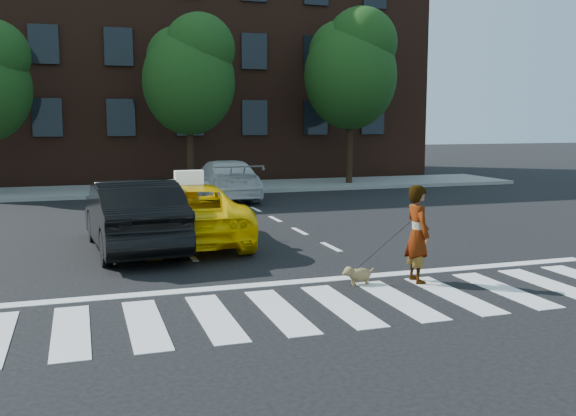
{
  "coord_description": "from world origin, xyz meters",
  "views": [
    {
      "loc": [
        -3.79,
        -8.97,
        2.86
      ],
      "look_at": [
        0.21,
        3.32,
        1.1
      ],
      "focal_mm": 40.0,
      "sensor_mm": 36.0,
      "label": 1
    }
  ],
  "objects_px": {
    "tree_mid": "(190,70)",
    "black_sedan": "(133,215)",
    "taxi": "(188,213)",
    "woman": "(418,234)",
    "dog": "(357,274)",
    "white_suv": "(224,180)",
    "tree_right": "(351,65)"
  },
  "relations": [
    {
      "from": "white_suv",
      "to": "woman",
      "type": "relative_size",
      "value": 2.86
    },
    {
      "from": "white_suv",
      "to": "dog",
      "type": "bearing_deg",
      "value": 88.97
    },
    {
      "from": "taxi",
      "to": "white_suv",
      "type": "relative_size",
      "value": 1.01
    },
    {
      "from": "tree_mid",
      "to": "black_sedan",
      "type": "distance_m",
      "value": 12.69
    },
    {
      "from": "white_suv",
      "to": "woman",
      "type": "bearing_deg",
      "value": 93.77
    },
    {
      "from": "taxi",
      "to": "woman",
      "type": "bearing_deg",
      "value": 123.97
    },
    {
      "from": "woman",
      "to": "dog",
      "type": "relative_size",
      "value": 3.01
    },
    {
      "from": "taxi",
      "to": "dog",
      "type": "distance_m",
      "value": 5.36
    },
    {
      "from": "tree_mid",
      "to": "tree_right",
      "type": "relative_size",
      "value": 0.92
    },
    {
      "from": "tree_mid",
      "to": "woman",
      "type": "relative_size",
      "value": 4.07
    },
    {
      "from": "black_sedan",
      "to": "white_suv",
      "type": "distance_m",
      "value": 9.4
    },
    {
      "from": "tree_right",
      "to": "black_sedan",
      "type": "xyz_separation_m",
      "value": [
        -10.25,
        -11.57,
        -4.46
      ]
    },
    {
      "from": "black_sedan",
      "to": "woman",
      "type": "xyz_separation_m",
      "value": [
        4.58,
        -4.47,
        0.07
      ]
    },
    {
      "from": "tree_mid",
      "to": "black_sedan",
      "type": "relative_size",
      "value": 1.47
    },
    {
      "from": "taxi",
      "to": "white_suv",
      "type": "xyz_separation_m",
      "value": [
        2.63,
        7.97,
        0.02
      ]
    },
    {
      "from": "white_suv",
      "to": "tree_right",
      "type": "bearing_deg",
      "value": -153.27
    },
    {
      "from": "black_sedan",
      "to": "woman",
      "type": "bearing_deg",
      "value": 131.75
    },
    {
      "from": "tree_right",
      "to": "dog",
      "type": "height_order",
      "value": "tree_right"
    },
    {
      "from": "tree_mid",
      "to": "dog",
      "type": "bearing_deg",
      "value": -89.14
    },
    {
      "from": "tree_mid",
      "to": "woman",
      "type": "distance_m",
      "value": 16.58
    },
    {
      "from": "tree_mid",
      "to": "black_sedan",
      "type": "height_order",
      "value": "tree_mid"
    },
    {
      "from": "tree_mid",
      "to": "black_sedan",
      "type": "bearing_deg",
      "value": -105.71
    },
    {
      "from": "tree_mid",
      "to": "dog",
      "type": "relative_size",
      "value": 12.27
    },
    {
      "from": "dog",
      "to": "woman",
      "type": "bearing_deg",
      "value": 1.0
    },
    {
      "from": "taxi",
      "to": "dog",
      "type": "relative_size",
      "value": 8.72
    },
    {
      "from": "tree_mid",
      "to": "dog",
      "type": "distance_m",
      "value": 16.56
    },
    {
      "from": "black_sedan",
      "to": "dog",
      "type": "xyz_separation_m",
      "value": [
        3.49,
        -4.32,
        -0.61
      ]
    },
    {
      "from": "woman",
      "to": "dog",
      "type": "bearing_deg",
      "value": 85.23
    },
    {
      "from": "white_suv",
      "to": "dog",
      "type": "height_order",
      "value": "white_suv"
    },
    {
      "from": "tree_right",
      "to": "woman",
      "type": "distance_m",
      "value": 17.57
    },
    {
      "from": "taxi",
      "to": "white_suv",
      "type": "distance_m",
      "value": 8.39
    },
    {
      "from": "taxi",
      "to": "woman",
      "type": "relative_size",
      "value": 2.9
    }
  ]
}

